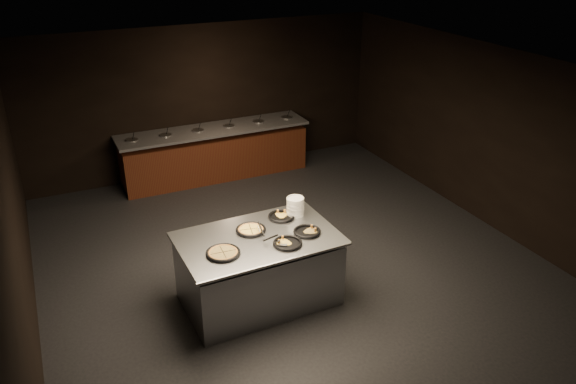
# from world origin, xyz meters

# --- Properties ---
(room) EXTENTS (7.02, 8.02, 2.92)m
(room) POSITION_xyz_m (0.00, 0.00, 1.45)
(room) COLOR black
(room) RESTS_ON ground
(salad_bar) EXTENTS (3.70, 0.83, 1.18)m
(salad_bar) POSITION_xyz_m (0.00, 3.56, 0.44)
(salad_bar) COLOR #4E2912
(salad_bar) RESTS_ON ground
(serving_counter) EXTENTS (2.04, 1.33, 0.97)m
(serving_counter) POSITION_xyz_m (-0.77, -0.56, 0.46)
(serving_counter) COLOR #ACAFB3
(serving_counter) RESTS_ON ground
(plate_stack) EXTENTS (0.24, 0.24, 0.25)m
(plate_stack) POSITION_xyz_m (-0.08, -0.21, 1.09)
(plate_stack) COLOR white
(plate_stack) RESTS_ON serving_counter
(pan_veggie_whole) EXTENTS (0.42, 0.42, 0.04)m
(pan_veggie_whole) POSITION_xyz_m (-1.31, -0.76, 0.99)
(pan_veggie_whole) COLOR black
(pan_veggie_whole) RESTS_ON serving_counter
(pan_cheese_whole) EXTENTS (0.39, 0.39, 0.04)m
(pan_cheese_whole) POSITION_xyz_m (-0.80, -0.37, 0.99)
(pan_cheese_whole) COLOR black
(pan_cheese_whole) RESTS_ON serving_counter
(pan_cheese_slices_a) EXTENTS (0.36, 0.36, 0.04)m
(pan_cheese_slices_a) POSITION_xyz_m (-0.28, -0.21, 0.99)
(pan_cheese_slices_a) COLOR black
(pan_cheese_slices_a) RESTS_ON serving_counter
(pan_cheese_slices_b) EXTENTS (0.37, 0.37, 0.04)m
(pan_cheese_slices_b) POSITION_xyz_m (-0.51, -0.88, 0.99)
(pan_cheese_slices_b) COLOR black
(pan_cheese_slices_b) RESTS_ON serving_counter
(pan_veggie_slices) EXTENTS (0.36, 0.36, 0.04)m
(pan_veggie_slices) POSITION_xyz_m (-0.16, -0.72, 0.99)
(pan_veggie_slices) COLOR black
(pan_veggie_slices) RESTS_ON serving_counter
(server_left) EXTENTS (0.10, 0.33, 0.16)m
(server_left) POSITION_xyz_m (-0.72, -0.51, 1.04)
(server_left) COLOR #ACAFB3
(server_left) RESTS_ON serving_counter
(server_right) EXTENTS (0.28, 0.21, 0.15)m
(server_right) POSITION_xyz_m (-0.66, -0.82, 1.04)
(server_right) COLOR #ACAFB3
(server_right) RESTS_ON serving_counter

